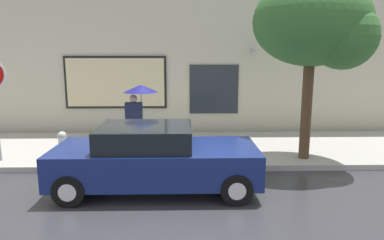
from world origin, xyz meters
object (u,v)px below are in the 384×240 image
(fire_hydrant, at_px, (63,147))
(pedestrian_with_umbrella, at_px, (139,98))
(street_tree, at_px, (318,26))
(parked_car, at_px, (154,158))

(fire_hydrant, xyz_separation_m, pedestrian_with_umbrella, (1.91, 1.04, 1.16))
(fire_hydrant, bearing_deg, street_tree, 0.66)
(parked_car, relative_size, pedestrian_with_umbrella, 2.25)
(street_tree, bearing_deg, pedestrian_with_umbrella, 168.55)
(fire_hydrant, relative_size, pedestrian_with_umbrella, 0.41)
(parked_car, distance_m, street_tree, 5.34)
(fire_hydrant, relative_size, street_tree, 0.17)
(parked_car, relative_size, street_tree, 0.92)
(pedestrian_with_umbrella, xyz_separation_m, street_tree, (4.75, -0.96, 1.98))
(parked_car, bearing_deg, fire_hydrant, 147.11)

